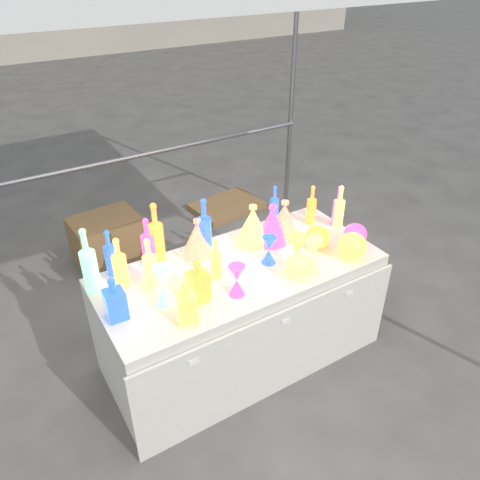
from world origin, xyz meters
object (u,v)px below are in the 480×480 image
lampshade_0 (198,237)px  display_table (241,313)px  globe_0 (352,247)px  bottle_0 (119,263)px  decanter_0 (186,301)px  cardboard_box_closed (107,238)px

lampshade_0 → display_table: bearing=-84.4°
display_table → globe_0: globe_0 is taller
bottle_0 → lampshade_0: bottle_0 is taller
display_table → decanter_0: decanter_0 is taller
decanter_0 → globe_0: 1.17m
lampshade_0 → bottle_0: bearing=166.3°
cardboard_box_closed → globe_0: size_ratio=3.07×
display_table → globe_0: (0.67, -0.27, 0.45)m
bottle_0 → cardboard_box_closed: bearing=78.7°
cardboard_box_closed → bottle_0: (-0.29, -1.45, 0.70)m
cardboard_box_closed → globe_0: (1.07, -1.94, 0.61)m
display_table → decanter_0: bearing=-152.4°
cardboard_box_closed → lampshade_0: (0.25, -1.38, 0.66)m
cardboard_box_closed → decanter_0: bearing=-97.0°
cardboard_box_closed → bottle_0: bottle_0 is taller
decanter_0 → globe_0: bearing=12.9°
display_table → cardboard_box_closed: (-0.40, 1.66, -0.16)m
display_table → lampshade_0: bearing=117.0°
globe_0 → lampshade_0: bearing=145.5°
cardboard_box_closed → bottle_0: size_ratio=1.76×
cardboard_box_closed → decanter_0: decanter_0 is taller
display_table → lampshade_0: (-0.15, 0.29, 0.50)m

